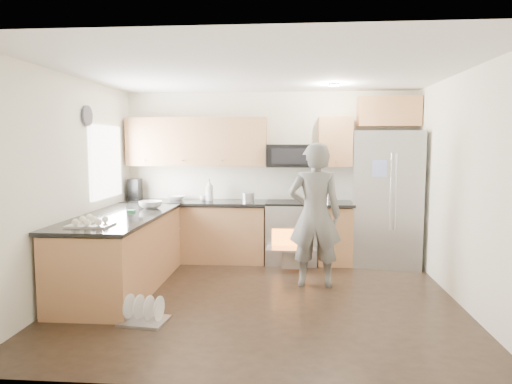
# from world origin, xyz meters

# --- Properties ---
(ground) EXTENTS (4.50, 4.50, 0.00)m
(ground) POSITION_xyz_m (0.00, 0.00, 0.00)
(ground) COLOR black
(ground) RESTS_ON ground
(room_shell) EXTENTS (4.54, 4.04, 2.62)m
(room_shell) POSITION_xyz_m (-0.04, 0.02, 1.67)
(room_shell) COLOR white
(room_shell) RESTS_ON ground
(back_cabinet_run) EXTENTS (4.45, 0.64, 2.50)m
(back_cabinet_run) POSITION_xyz_m (-0.59, 1.75, 0.96)
(back_cabinet_run) COLOR #AC7345
(back_cabinet_run) RESTS_ON ground
(peninsula) EXTENTS (0.96, 2.36, 1.02)m
(peninsula) POSITION_xyz_m (-1.75, 0.25, 0.46)
(peninsula) COLOR #AC7345
(peninsula) RESTS_ON ground
(stove_range) EXTENTS (0.76, 0.97, 1.79)m
(stove_range) POSITION_xyz_m (0.35, 1.69, 0.68)
(stove_range) COLOR #B7B7BC
(stove_range) RESTS_ON ground
(refrigerator) EXTENTS (1.08, 0.91, 1.99)m
(refrigerator) POSITION_xyz_m (1.77, 1.70, 0.99)
(refrigerator) COLOR #B7B7BC
(refrigerator) RESTS_ON ground
(person) EXTENTS (0.67, 0.45, 1.82)m
(person) POSITION_xyz_m (0.65, 0.55, 0.91)
(person) COLOR slate
(person) RESTS_ON ground
(dish_rack) EXTENTS (0.49, 0.42, 0.28)m
(dish_rack) POSITION_xyz_m (-1.12, -0.81, 0.07)
(dish_rack) COLOR #B7B7BC
(dish_rack) RESTS_ON ground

